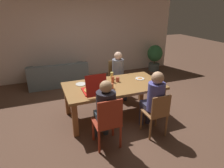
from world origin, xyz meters
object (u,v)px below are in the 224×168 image
(chair_0, at_px, (108,121))
(dining_table, at_px, (114,89))
(chair_2, at_px, (117,77))
(pizza_box_0, at_px, (94,90))
(chair_1, at_px, (157,113))
(plate_1, at_px, (81,84))
(drinking_glass_3, at_px, (112,75))
(person_2, at_px, (119,72))
(potted_plant, at_px, (155,56))
(drinking_glass_1, at_px, (112,86))
(plate_0, at_px, (140,78))
(person_1, at_px, (154,98))
(person_0, at_px, (105,107))
(drinking_glass_0, at_px, (113,80))
(couch, at_px, (58,77))
(drinking_glass_2, at_px, (118,79))

(chair_0, bearing_deg, dining_table, 63.58)
(chair_2, height_order, pizza_box_0, pizza_box_0)
(chair_0, bearing_deg, chair_1, -0.03)
(chair_0, bearing_deg, plate_1, 97.76)
(plate_1, bearing_deg, chair_2, 32.22)
(drinking_glass_3, bearing_deg, pizza_box_0, -135.78)
(person_2, relative_size, pizza_box_0, 2.42)
(chair_2, relative_size, potted_plant, 1.00)
(plate_1, distance_m, drinking_glass_1, 0.70)
(chair_2, relative_size, plate_0, 4.64)
(potted_plant, bearing_deg, person_1, -122.99)
(person_0, bearing_deg, potted_plant, 46.75)
(person_2, height_order, drinking_glass_1, person_2)
(chair_1, relative_size, person_2, 0.71)
(drinking_glass_1, bearing_deg, drinking_glass_0, 65.11)
(person_1, bearing_deg, couch, 114.18)
(plate_0, bearing_deg, couch, 126.54)
(chair_0, distance_m, plate_0, 1.61)
(plate_1, relative_size, drinking_glass_0, 1.74)
(chair_1, bearing_deg, person_0, 171.58)
(drinking_glass_3, xyz_separation_m, potted_plant, (2.51, 2.08, -0.26))
(person_0, xyz_separation_m, drinking_glass_3, (0.58, 1.20, 0.10))
(person_2, distance_m, potted_plant, 2.69)
(drinking_glass_1, relative_size, couch, 0.06)
(plate_0, relative_size, drinking_glass_0, 1.59)
(person_0, distance_m, plate_0, 1.50)
(couch, bearing_deg, plate_1, -82.12)
(person_2, relative_size, drinking_glass_2, 12.16)
(chair_1, distance_m, person_2, 1.82)
(pizza_box_0, distance_m, drinking_glass_0, 0.64)
(chair_1, distance_m, pizza_box_0, 1.28)
(drinking_glass_2, bearing_deg, chair_2, 68.83)
(dining_table, xyz_separation_m, potted_plant, (2.61, 2.46, -0.09))
(pizza_box_0, relative_size, plate_0, 2.46)
(drinking_glass_0, height_order, couch, drinking_glass_0)
(chair_0, xyz_separation_m, chair_1, (0.96, -0.00, -0.04))
(chair_2, distance_m, plate_0, 0.93)
(couch, bearing_deg, plate_0, -53.46)
(chair_0, relative_size, drinking_glass_0, 7.37)
(person_2, xyz_separation_m, potted_plant, (2.14, 1.63, -0.15))
(dining_table, distance_m, person_2, 0.97)
(chair_2, relative_size, drinking_glass_1, 9.55)
(chair_2, xyz_separation_m, drinking_glass_1, (-0.58, -1.14, 0.27))
(dining_table, height_order, drinking_glass_1, drinking_glass_1)
(chair_1, relative_size, drinking_glass_1, 8.63)
(plate_1, height_order, drinking_glass_2, drinking_glass_2)
(plate_0, xyz_separation_m, drinking_glass_1, (-0.80, -0.27, 0.04))
(person_2, xyz_separation_m, pizza_box_0, (-0.98, -1.05, 0.09))
(plate_1, distance_m, drinking_glass_3, 0.76)
(drinking_glass_1, relative_size, drinking_glass_2, 1.00)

